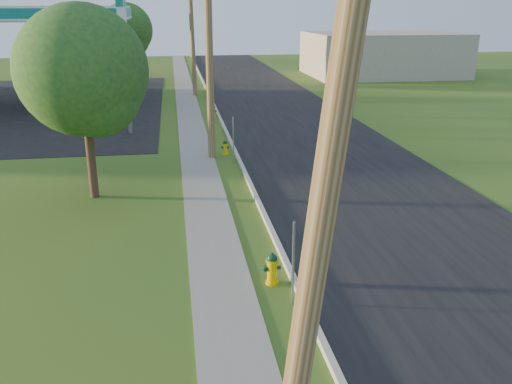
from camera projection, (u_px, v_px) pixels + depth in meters
road at (379, 205)px, 18.24m from camera, size 8.00×120.00×0.02m
curb at (262, 210)px, 17.65m from camera, size 0.15×120.00×0.15m
sidewalk at (208, 215)px, 17.42m from camera, size 1.50×120.00×0.03m
utility_pole_near at (329, 163)px, 5.67m from camera, size 1.40×0.32×9.48m
utility_pole_mid at (209, 42)px, 22.45m from camera, size 1.40×0.32×9.80m
utility_pole_far at (192, 29)px, 39.33m from camera, size 1.40×0.32×9.50m
sign_post_near at (293, 264)px, 11.89m from camera, size 0.05×0.04×2.00m
sign_post_mid at (233, 140)px, 22.92m from camera, size 0.05×0.04×2.00m
sign_post_far at (212, 96)px, 34.33m from camera, size 0.05×0.04×2.00m
fuel_pump_ne at (58, 99)px, 34.71m from camera, size 1.20×3.20×1.90m
fuel_pump_se at (69, 90)px, 38.45m from camera, size 1.20×3.20×1.90m
price_pylon at (123, 26)px, 26.88m from camera, size 0.34×2.04×6.85m
distant_building at (382, 54)px, 52.24m from camera, size 14.00×10.00×4.00m
tree_verge at (85, 76)px, 17.68m from camera, size 4.31×4.31×6.53m
tree_lot at (127, 32)px, 45.05m from camera, size 4.44×4.44×6.73m
hydrant_near at (272, 269)px, 12.98m from camera, size 0.42×0.38×0.83m
hydrant_mid at (225, 148)px, 24.38m from camera, size 0.35×0.32×0.68m
hydrant_far at (213, 111)px, 32.54m from camera, size 0.43×0.38×0.82m
car_silver at (61, 94)px, 36.81m from camera, size 4.51×2.64×1.44m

